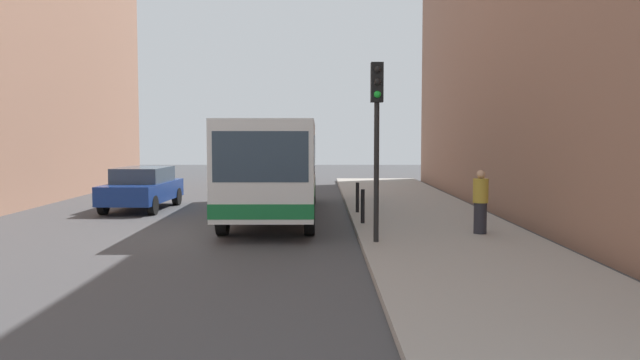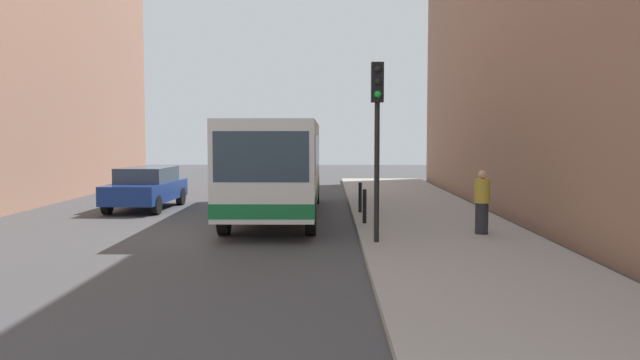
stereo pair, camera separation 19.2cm
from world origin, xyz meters
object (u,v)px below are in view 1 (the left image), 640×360
Objects in this scene: traffic_light at (379,118)px; bollard_mid at (359,197)px; bus at (278,163)px; pedestrian_near_signal at (483,202)px; bollard_near at (365,206)px; car_beside_bus at (145,187)px.

traffic_light is 4.32× the size of bollard_mid.
bus is 6.95× the size of pedestrian_near_signal.
traffic_light reaches higher than pedestrian_near_signal.
bollard_near is at bearing -127.56° from pedestrian_near_signal.
bollard_near is at bearing 91.81° from traffic_light.
bollard_near is at bearing 132.92° from bus.
pedestrian_near_signal reaches higher than bollard_mid.
bus is at bearing 174.67° from bollard_mid.
traffic_light reaches higher than car_beside_bus.
car_beside_bus is at bearing -20.82° from bus.
bollard_mid is at bearing 91.00° from traffic_light.
bus is at bearing 133.20° from bollard_near.
bollard_mid is (2.62, -0.24, -1.10)m from bus.
traffic_light is 3.96m from bollard_near.
traffic_light is 3.63m from pedestrian_near_signal.
bollard_near is at bearing 150.49° from car_beside_bus.
pedestrian_near_signal reaches higher than car_beside_bus.
bollard_near is 0.60× the size of pedestrian_near_signal.
traffic_light reaches higher than bollard_near.
bollard_near is (7.41, -4.58, -0.16)m from car_beside_bus.
bollard_mid is at bearing 174.40° from bus.
bus is 2.85m from bollard_mid.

